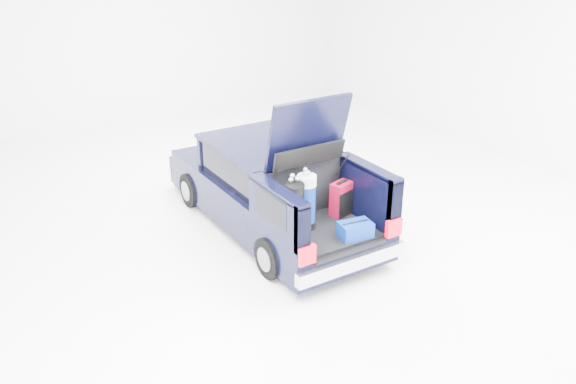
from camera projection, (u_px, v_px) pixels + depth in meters
ground at (272, 226)px, 10.23m from camera, size 14.00×14.00×0.00m
car at (269, 187)px, 10.04m from camera, size 1.87×4.65×2.47m
red_suitcase at (341, 199)px, 9.17m from camera, size 0.38×0.31×0.55m
black_golf_bag at (294, 210)px, 8.43m from camera, size 0.38×0.45×0.96m
blue_golf_bag at (306, 201)px, 8.71m from camera, size 0.32×0.32×0.93m
blue_duffel at (355, 230)px, 8.59m from camera, size 0.50×0.36×0.24m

